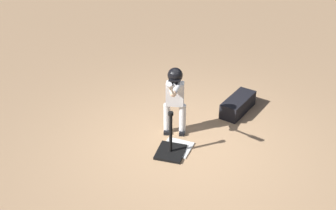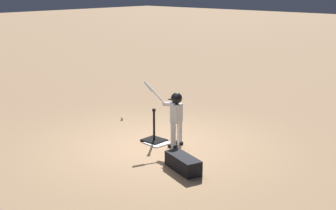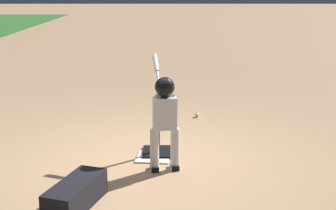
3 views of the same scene
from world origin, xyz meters
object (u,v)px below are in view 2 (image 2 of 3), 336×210
at_px(batting_tee, 154,137).
at_px(baseball, 122,118).
at_px(equipment_bag, 183,163).
at_px(batter_child, 175,112).

xyz_separation_m(batting_tee, baseball, (1.76, -0.64, -0.06)).
distance_m(batting_tee, equipment_bag, 1.75).
bearing_deg(equipment_bag, batting_tee, -9.68).
height_order(batter_child, baseball, batter_child).
distance_m(batter_child, baseball, 2.47).
relative_size(batting_tee, baseball, 9.97).
bearing_deg(batting_tee, baseball, -20.06).
relative_size(batter_child, baseball, 17.95).
relative_size(batter_child, equipment_bag, 1.58).
bearing_deg(baseball, batter_child, 166.40).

